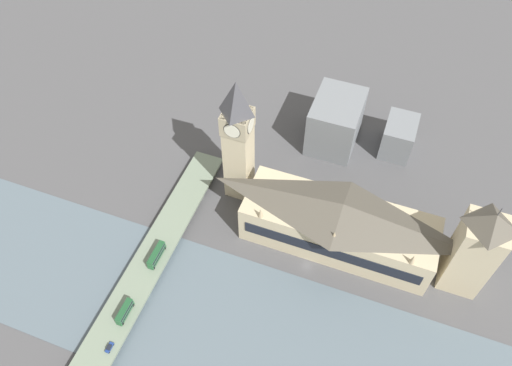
% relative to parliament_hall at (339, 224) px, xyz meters
% --- Properties ---
extents(ground_plane, '(600.00, 600.00, 0.00)m').
position_rel_parliament_hall_xyz_m(ground_plane, '(-16.08, 8.00, -13.65)').
color(ground_plane, '#4C4C4F').
extents(river_water, '(59.91, 360.00, 0.30)m').
position_rel_parliament_hall_xyz_m(river_water, '(-52.03, 8.00, -13.50)').
color(river_water, slate).
rests_on(river_water, ground_plane).
extents(parliament_hall, '(26.63, 80.05, 27.50)m').
position_rel_parliament_hall_xyz_m(parliament_hall, '(0.00, 0.00, 0.00)').
color(parliament_hall, '#C1B28E').
rests_on(parliament_hall, ground_plane).
extents(clock_tower, '(12.02, 12.02, 65.46)m').
position_rel_parliament_hall_xyz_m(clock_tower, '(12.11, 49.44, 21.26)').
color(clock_tower, '#C1B28E').
rests_on(clock_tower, ground_plane).
extents(victoria_tower, '(15.28, 15.28, 50.10)m').
position_rel_parliament_hall_xyz_m(victoria_tower, '(0.06, -51.67, 9.40)').
color(victoria_tower, '#C1B28E').
rests_on(victoria_tower, ground_plane).
extents(road_bridge, '(151.81, 14.12, 4.05)m').
position_rel_parliament_hall_xyz_m(road_bridge, '(-52.03, 69.91, -10.41)').
color(road_bridge, '#5D6A59').
rests_on(road_bridge, ground_plane).
extents(double_decker_bus_lead, '(11.87, 2.55, 5.08)m').
position_rel_parliament_hall_xyz_m(double_decker_bus_lead, '(-36.50, 67.32, -6.80)').
color(double_decker_bus_lead, '#235B33').
rests_on(double_decker_bus_lead, road_bridge).
extents(double_decker_bus_mid, '(10.01, 2.47, 4.85)m').
position_rel_parliament_hall_xyz_m(double_decker_bus_mid, '(-62.98, 67.26, -6.91)').
color(double_decker_bus_mid, '#235B33').
rests_on(double_decker_bus_mid, road_bridge).
extents(car_northbound_lead, '(4.04, 1.76, 1.49)m').
position_rel_parliament_hall_xyz_m(car_northbound_lead, '(-76.74, 66.26, -8.86)').
color(car_northbound_lead, navy).
rests_on(car_northbound_lead, road_bridge).
extents(city_block_west, '(30.07, 22.82, 26.37)m').
position_rel_parliament_hall_xyz_m(city_block_west, '(58.25, 16.75, -0.46)').
color(city_block_west, slate).
rests_on(city_block_west, ground_plane).
extents(city_block_center, '(20.28, 14.55, 17.72)m').
position_rel_parliament_hall_xyz_m(city_block_center, '(63.61, -14.34, -4.79)').
color(city_block_center, slate).
rests_on(city_block_center, ground_plane).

